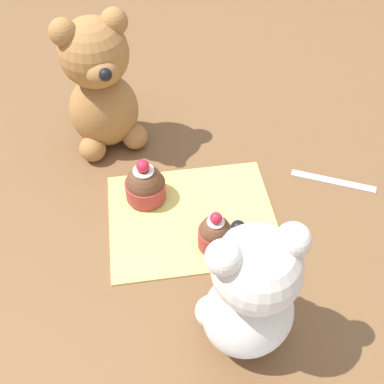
# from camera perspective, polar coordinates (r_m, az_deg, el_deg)

# --- Properties ---
(ground_plane) EXTENTS (4.00, 4.00, 0.00)m
(ground_plane) POSITION_cam_1_polar(r_m,az_deg,el_deg) (0.64, 0.00, -3.31)
(ground_plane) COLOR brown
(knitted_placemat) EXTENTS (0.23, 0.19, 0.01)m
(knitted_placemat) POSITION_cam_1_polar(r_m,az_deg,el_deg) (0.63, 0.00, -3.14)
(knitted_placemat) COLOR #E0D166
(knitted_placemat) RESTS_ON ground_plane
(teddy_bear_cream) EXTENTS (0.11, 0.11, 0.20)m
(teddy_bear_cream) POSITION_cam_1_polar(r_m,az_deg,el_deg) (0.47, 7.38, -12.81)
(teddy_bear_cream) COLOR silver
(teddy_bear_cream) RESTS_ON ground_plane
(teddy_bear_tan) EXTENTS (0.13, 0.12, 0.22)m
(teddy_bear_tan) POSITION_cam_1_polar(r_m,az_deg,el_deg) (0.69, -11.55, 12.93)
(teddy_bear_tan) COLOR #A3703D
(teddy_bear_tan) RESTS_ON ground_plane
(cupcake_near_cream_bear) EXTENTS (0.04, 0.04, 0.06)m
(cupcake_near_cream_bear) POSITION_cam_1_polar(r_m,az_deg,el_deg) (0.58, 2.94, -5.25)
(cupcake_near_cream_bear) COLOR #993333
(cupcake_near_cream_bear) RESTS_ON knitted_placemat
(cupcake_near_tan_bear) EXTENTS (0.06, 0.06, 0.07)m
(cupcake_near_tan_bear) POSITION_cam_1_polar(r_m,az_deg,el_deg) (0.64, -5.99, 0.92)
(cupcake_near_tan_bear) COLOR #993333
(cupcake_near_tan_bear) RESTS_ON knitted_placemat
(teaspoon) EXTENTS (0.12, 0.06, 0.01)m
(teaspoon) POSITION_cam_1_polar(r_m,az_deg,el_deg) (0.71, 17.51, 1.37)
(teaspoon) COLOR silver
(teaspoon) RESTS_ON ground_plane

